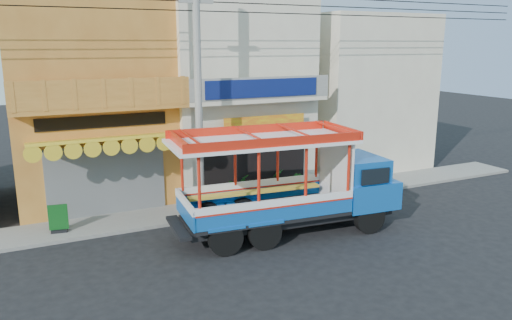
# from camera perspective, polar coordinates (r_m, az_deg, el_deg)

# --- Properties ---
(ground) EXTENTS (90.00, 90.00, 0.00)m
(ground) POSITION_cam_1_polar(r_m,az_deg,el_deg) (16.01, 1.22, -9.76)
(ground) COLOR black
(ground) RESTS_ON ground
(sidewalk) EXTENTS (30.00, 2.00, 0.12)m
(sidewalk) POSITION_cam_1_polar(r_m,az_deg,el_deg) (19.41, -4.15, -5.43)
(sidewalk) COLOR slate
(sidewalk) RESTS_ON ground
(shophouse_left) EXTENTS (6.00, 7.50, 8.24)m
(shophouse_left) POSITION_cam_1_polar(r_m,az_deg,el_deg) (21.38, -18.46, 6.78)
(shophouse_left) COLOR #B36B27
(shophouse_left) RESTS_ON ground
(shophouse_right) EXTENTS (6.00, 6.75, 8.24)m
(shophouse_right) POSITION_cam_1_polar(r_m,az_deg,el_deg) (22.92, -3.32, 7.81)
(shophouse_right) COLOR beige
(shophouse_right) RESTS_ON ground
(party_pilaster) EXTENTS (0.35, 0.30, 8.00)m
(party_pilaster) POSITION_cam_1_polar(r_m,az_deg,el_deg) (19.00, -8.12, 6.27)
(party_pilaster) COLOR beige
(party_pilaster) RESTS_ON ground
(filler_building_right) EXTENTS (6.00, 6.00, 7.60)m
(filler_building_right) POSITION_cam_1_polar(r_m,az_deg,el_deg) (26.44, 10.94, 7.64)
(filler_building_right) COLOR beige
(filler_building_right) RESTS_ON ground
(utility_pole) EXTENTS (28.00, 0.26, 9.00)m
(utility_pole) POSITION_cam_1_polar(r_m,az_deg,el_deg) (17.49, -6.19, 9.14)
(utility_pole) COLOR gray
(utility_pole) RESTS_ON ground
(songthaew_truck) EXTENTS (7.77, 3.06, 3.54)m
(songthaew_truck) POSITION_cam_1_polar(r_m,az_deg,el_deg) (16.76, 5.38, -2.57)
(songthaew_truck) COLOR black
(songthaew_truck) RESTS_ON ground
(green_sign) EXTENTS (0.62, 0.36, 0.95)m
(green_sign) POSITION_cam_1_polar(r_m,az_deg,el_deg) (17.88, -21.64, -6.46)
(green_sign) COLOR black
(green_sign) RESTS_ON sidewalk
(potted_plant_a) EXTENTS (1.27, 1.25, 1.06)m
(potted_plant_a) POSITION_cam_1_polar(r_m,az_deg,el_deg) (19.74, -2.26, -3.28)
(potted_plant_a) COLOR #17511A
(potted_plant_a) RESTS_ON sidewalk
(potted_plant_b) EXTENTS (0.63, 0.69, 1.02)m
(potted_plant_b) POSITION_cam_1_polar(r_m,az_deg,el_deg) (20.12, 4.84, -3.06)
(potted_plant_b) COLOR #17511A
(potted_plant_b) RESTS_ON sidewalk
(potted_plant_c) EXTENTS (0.70, 0.70, 0.97)m
(potted_plant_c) POSITION_cam_1_polar(r_m,az_deg,el_deg) (21.04, 2.54, -2.38)
(potted_plant_c) COLOR #17511A
(potted_plant_c) RESTS_ON sidewalk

